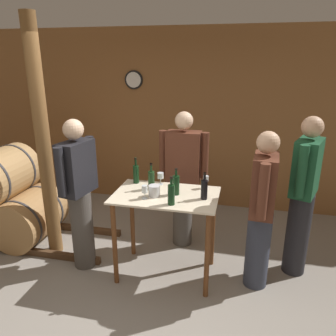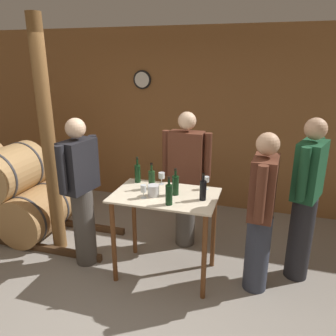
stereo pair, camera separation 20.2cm
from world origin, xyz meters
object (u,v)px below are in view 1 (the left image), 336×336
Objects in this scene: wooden_post at (43,144)px; wine_glass_near_left at (145,190)px; wine_bottle_left at (151,179)px; person_visitor_bearded at (183,177)px; wine_bottle_center at (176,184)px; ice_bucket at (154,191)px; wine_bottle_far_left at (136,173)px; person_host at (79,193)px; person_visitor_near_door at (303,195)px; wine_bottle_far_right at (204,189)px; wine_bottle_right at (171,194)px; person_visitor_with_scarf at (262,209)px; wine_glass_near_right at (206,179)px; wine_glass_near_center at (160,176)px.

wooden_post is 19.61× the size of wine_glass_near_left.
wine_bottle_left is 0.17× the size of person_visitor_bearded.
wine_bottle_center is 2.42× the size of ice_bucket.
person_host is (-0.54, -0.30, -0.16)m from wine_bottle_far_left.
wine_bottle_far_left is at bearing 132.87° from ice_bucket.
person_host is 0.97× the size of person_visitor_near_door.
wine_bottle_far_left reaches higher than wine_bottle_far_right.
wine_bottle_left is at bearing 167.01° from wine_bottle_far_right.
wine_bottle_right is 0.16× the size of person_visitor_near_door.
wine_bottle_center is 0.17× the size of person_host.
wine_bottle_far_left is 0.17× the size of person_visitor_bearded.
person_visitor_with_scarf is (1.13, -0.07, -0.19)m from wine_bottle_left.
person_visitor_near_door is at bearing 9.19° from wine_bottle_left.
wine_bottle_left is 0.20m from ice_bucket.
wine_bottle_left reaches higher than wine_bottle_right.
wine_glass_near_right is 0.08× the size of person_host.
wine_bottle_left is at bearing 131.07° from wine_bottle_right.
wine_bottle_left is 1.58m from person_visitor_near_door.
wine_bottle_center is 1.00× the size of wine_bottle_right.
person_visitor_with_scarf reaches higher than wine_bottle_far_left.
wooden_post reaches higher than ice_bucket.
person_host is at bearing -21.14° from wooden_post.
wine_bottle_far_left is at bearing 146.96° from wine_bottle_left.
wine_bottle_center is 1.32m from person_visitor_near_door.
person_visitor_near_door is (1.76, 0.11, -0.13)m from wine_bottle_far_left.
wine_bottle_left is 0.17× the size of person_visitor_with_scarf.
wine_bottle_far_left reaches higher than wine_bottle_center.
wine_bottle_far_right is 2.03× the size of wine_glass_near_center.
wine_glass_near_right is (0.77, 0.02, -0.01)m from wine_bottle_far_left.
ice_bucket is at bearing -8.76° from wooden_post.
person_visitor_near_door is at bearing -13.09° from person_visitor_bearded.
wine_glass_near_center is at bearing 133.24° from wine_bottle_center.
person_visitor_with_scarf reaches higher than ice_bucket.
person_visitor_bearded is (-0.05, 0.88, -0.16)m from wine_bottle_right.
person_host reaches higher than ice_bucket.
wooden_post reaches higher than wine_glass_near_left.
person_visitor_bearded reaches higher than wine_bottle_right.
person_visitor_near_door is at bearing 18.13° from wine_glass_near_left.
person_visitor_near_door is (1.55, 0.51, -0.12)m from wine_glass_near_left.
wine_glass_near_right is 1.36m from person_host.
wine_bottle_far_left is 2.52× the size of ice_bucket.
person_visitor_with_scarf is (0.56, 0.06, -0.18)m from wine_bottle_far_right.
wine_bottle_left is 2.05× the size of wine_glass_near_right.
wooden_post is 9.66× the size of wine_bottle_center.
wine_bottle_far_left is 0.64m from person_visitor_bearded.
wine_bottle_right is 2.06× the size of wine_glass_near_center.
ice_bucket is at bearing -163.75° from person_visitor_near_door.
ice_bucket is at bearing 143.80° from wine_bottle_right.
person_visitor_with_scarf is 0.97× the size of person_visitor_bearded.
wine_glass_near_right is (-0.02, 0.29, -0.01)m from wine_bottle_far_right.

